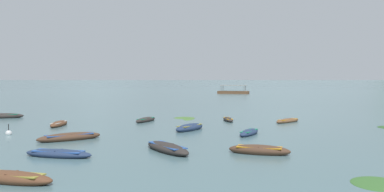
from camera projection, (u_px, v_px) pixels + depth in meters
The scene contains 20 objects.
ground_plane at pixel (184, 79), 1506.35m from camera, with size 6000.00×6000.00×0.00m, color slate.
mountain_1 at pixel (95, 50), 2207.91m from camera, with size 916.18×916.18×333.57m, color slate.
mountain_2 at pixel (275, 45), 2350.25m from camera, with size 1777.20×1777.20×421.04m, color slate.
rowboat_0 at pixel (12, 178), 15.54m from camera, with size 3.99×2.15×0.56m.
rowboat_1 at pixel (146, 120), 37.30m from camera, with size 2.18×3.53×0.53m.
rowboat_2 at pixel (69, 137), 26.16m from camera, with size 4.31×3.44×0.63m.
rowboat_3 at pixel (59, 124), 33.98m from camera, with size 1.01×3.56×0.53m.
rowboat_4 at pixel (2, 116), 40.61m from camera, with size 4.39×2.21×0.65m.
rowboat_5 at pixel (58, 154), 20.59m from camera, with size 4.04×2.03×0.50m.
rowboat_6 at pixel (259, 150), 21.40m from camera, with size 3.62×2.16×0.63m.
rowboat_7 at pixel (228, 119), 37.92m from camera, with size 1.01×3.19×0.42m.
rowboat_9 at pixel (167, 148), 22.13m from camera, with size 3.32×4.34×0.59m.
rowboat_10 at pixel (190, 128), 31.16m from camera, with size 2.96×3.67×0.65m.
rowboat_11 at pixel (288, 121), 36.74m from camera, with size 3.25×3.06×0.45m.
rowboat_13 at pixel (249, 133), 28.61m from camera, with size 2.35×3.30×0.51m.
ferry_0 at pixel (233, 92), 105.15m from camera, with size 8.98×5.82×2.54m.
mooring_buoy at pixel (9, 133), 28.61m from camera, with size 0.47×0.47×0.95m.
weed_patch_2 at pixel (379, 184), 15.27m from camera, with size 2.17×2.37×0.14m, color #38662D.
weed_patch_4 at pixel (189, 119), 39.81m from camera, with size 3.22×1.08×0.14m, color #477033.
weed_patch_5 at pixel (184, 118), 40.67m from camera, with size 2.11×2.21×0.14m, color #477033.
Camera 1 is at (1.80, -8.10, 4.22)m, focal length 35.78 mm.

